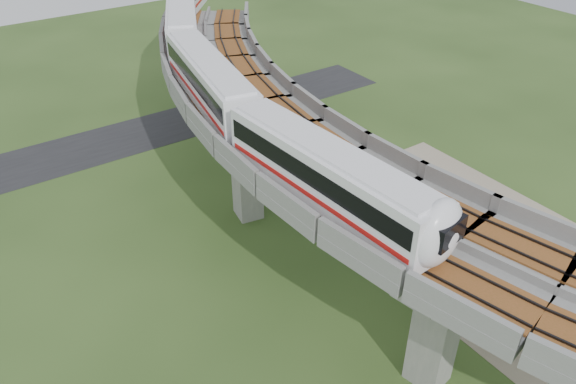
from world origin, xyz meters
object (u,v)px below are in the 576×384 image
Objects in this scene: car_red at (523,270)px; car_white at (542,282)px; car_dark at (422,204)px; metro_train at (220,48)px.

car_white is at bearing -44.37° from car_red.
car_dark is (0.12, 10.40, 0.00)m from car_red.
car_dark is at bearing 70.43° from car_white.
car_white is 0.92× the size of car_dark.
car_white is 1.05× the size of car_red.
car_white reaches higher than car_dark.
car_white is (10.47, -27.45, -11.69)m from metro_train.
car_red is at bearing 69.05° from car_white.
metro_train is 17.31× the size of car_white.
metro_train is 22.13m from car_dark.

